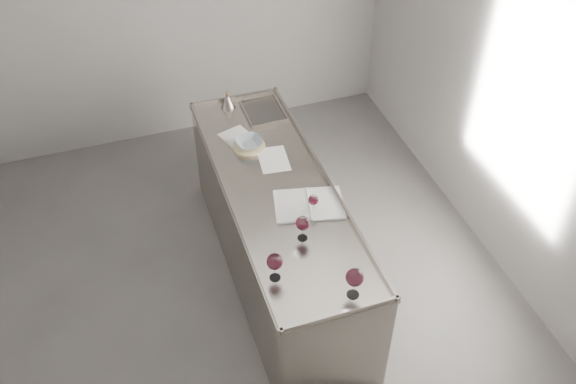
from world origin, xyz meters
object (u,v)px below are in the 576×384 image
object	(u,v)px
wine_glass_right	(355,278)
ceramic_bowl	(249,143)
wine_glass_middle	(303,224)
counter	(278,233)
wine_glass_small	(313,200)
notebook	(309,204)
wine_glass_left	(275,262)
wine_funnel	(228,102)

from	to	relation	value
wine_glass_right	ceramic_bowl	xyz separation A→B (m)	(-0.20, 1.58, -0.11)
wine_glass_middle	wine_glass_right	world-z (taller)	wine_glass_right
counter	ceramic_bowl	bearing A→B (deg)	97.46
wine_glass_small	notebook	size ratio (longest dim) A/B	0.27
wine_glass_small	notebook	distance (m)	0.12
wine_glass_small	ceramic_bowl	size ratio (longest dim) A/B	0.71
wine_glass_middle	wine_glass_right	bearing A→B (deg)	-76.58
wine_glass_left	wine_glass_middle	world-z (taller)	wine_glass_left
wine_glass_left	wine_glass_right	distance (m)	0.49
wine_glass_right	notebook	size ratio (longest dim) A/B	0.40
wine_glass_left	wine_funnel	world-z (taller)	wine_glass_left
ceramic_bowl	notebook	bearing A→B (deg)	-74.15
wine_glass_right	wine_glass_middle	bearing A→B (deg)	103.42
counter	ceramic_bowl	xyz separation A→B (m)	(-0.07, 0.51, 0.51)
counter	ceramic_bowl	distance (m)	0.73
notebook	wine_glass_small	bearing A→B (deg)	-73.03
wine_glass_middle	wine_glass_small	bearing A→B (deg)	54.61
counter	wine_funnel	distance (m)	1.20
notebook	wine_funnel	bearing A→B (deg)	112.66
wine_glass_small	counter	bearing A→B (deg)	115.99
wine_glass_right	wine_glass_small	world-z (taller)	wine_glass_right
wine_glass_left	wine_glass_right	bearing A→B (deg)	-34.53
wine_glass_left	ceramic_bowl	xyz separation A→B (m)	(0.21, 1.30, -0.10)
wine_glass_middle	wine_funnel	xyz separation A→B (m)	(-0.08, 1.61, -0.08)
wine_glass_middle	ceramic_bowl	world-z (taller)	wine_glass_middle
wine_glass_small	ceramic_bowl	xyz separation A→B (m)	(-0.22, 0.82, -0.06)
wine_glass_left	wine_funnel	size ratio (longest dim) A/B	1.09
counter	wine_glass_right	size ratio (longest dim) A/B	11.19
counter	wine_glass_left	distance (m)	1.04
wine_glass_right	ceramic_bowl	distance (m)	1.60
wine_glass_small	wine_funnel	size ratio (longest dim) A/B	0.79
wine_funnel	ceramic_bowl	bearing A→B (deg)	-88.45
counter	wine_glass_small	bearing A→B (deg)	-64.01
wine_glass_middle	notebook	world-z (taller)	wine_glass_middle
counter	notebook	size ratio (longest dim) A/B	4.50
wine_glass_middle	wine_glass_small	size ratio (longest dim) A/B	1.30
counter	wine_glass_middle	size ratio (longest dim) A/B	12.84
wine_glass_right	notebook	world-z (taller)	wine_glass_right
wine_glass_left	ceramic_bowl	bearing A→B (deg)	80.90
wine_glass_left	ceramic_bowl	size ratio (longest dim) A/B	0.98
wine_glass_small	notebook	bearing A→B (deg)	94.15
wine_glass_middle	wine_glass_right	distance (m)	0.56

